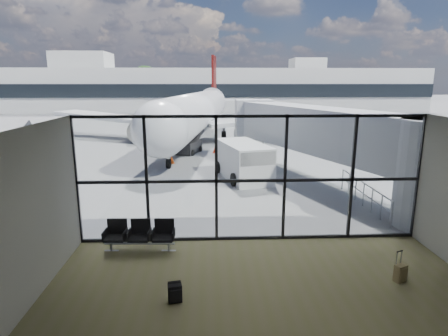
{
  "coord_description": "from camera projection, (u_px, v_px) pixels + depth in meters",
  "views": [
    {
      "loc": [
        -1.49,
        -12.57,
        5.56
      ],
      "look_at": [
        -0.8,
        3.0,
        1.97
      ],
      "focal_mm": 30.0,
      "sensor_mm": 36.0,
      "label": 1
    }
  ],
  "objects": [
    {
      "name": "service_van",
      "position": [
        244.0,
        161.0,
        21.84
      ],
      "size": [
        3.23,
        5.18,
        2.09
      ],
      "rotation": [
        0.0,
        0.0,
        0.25
      ],
      "color": "silver",
      "rests_on": "ground"
    },
    {
      "name": "tree_3",
      "position": [
        90.0,
        86.0,
        81.44
      ],
      "size": [
        4.95,
        4.95,
        7.12
      ],
      "color": "#382619",
      "rests_on": "ground"
    },
    {
      "name": "tree_1",
      "position": [
        34.0,
        83.0,
        80.78
      ],
      "size": [
        5.61,
        5.61,
        8.07
      ],
      "color": "#382619",
      "rests_on": "ground"
    },
    {
      "name": "belt_loader",
      "position": [
        189.0,
        146.0,
        29.88
      ],
      "size": [
        2.32,
        3.86,
        1.69
      ],
      "rotation": [
        0.0,
        0.0,
        -0.32
      ],
      "color": "black",
      "rests_on": "ground"
    },
    {
      "name": "apron_railing",
      "position": [
        364.0,
        191.0,
        17.04
      ],
      "size": [
        0.06,
        5.46,
        1.11
      ],
      "color": "gray",
      "rests_on": "ground"
    },
    {
      "name": "airliner",
      "position": [
        198.0,
        111.0,
        37.13
      ],
      "size": [
        30.13,
        35.05,
        9.05
      ],
      "rotation": [
        0.0,
        0.0,
        -0.12
      ],
      "color": "silver",
      "rests_on": "ground"
    },
    {
      "name": "jet_bridge",
      "position": [
        327.0,
        136.0,
        20.03
      ],
      "size": [
        8.0,
        16.5,
        4.33
      ],
      "color": "#ACADB1",
      "rests_on": "ground"
    },
    {
      "name": "mobile_stairs",
      "position": [
        26.0,
        159.0,
        24.92
      ],
      "size": [
        2.34,
        3.61,
        2.35
      ],
      "rotation": [
        0.0,
        0.0,
        -0.24
      ],
      "color": "gold",
      "rests_on": "ground"
    },
    {
      "name": "tree_0",
      "position": [
        6.0,
        86.0,
        80.66
      ],
      "size": [
        4.95,
        4.95,
        7.12
      ],
      "color": "#382619",
      "rests_on": "ground"
    },
    {
      "name": "lounge_shell",
      "position": [
        275.0,
        217.0,
        8.28
      ],
      "size": [
        12.02,
        8.01,
        4.51
      ],
      "color": "brown",
      "rests_on": "ground"
    },
    {
      "name": "tree_5",
      "position": [
        145.0,
        80.0,
        81.67
      ],
      "size": [
        6.27,
        6.27,
        9.03
      ],
      "color": "#382619",
      "rests_on": "ground"
    },
    {
      "name": "seating_row",
      "position": [
        140.0,
        233.0,
        12.61
      ],
      "size": [
        2.36,
        0.75,
        1.04
      ],
      "rotation": [
        0.0,
        0.0,
        -0.04
      ],
      "color": "gray",
      "rests_on": "ground"
    },
    {
      "name": "suitcase",
      "position": [
        401.0,
        273.0,
        10.6
      ],
      "size": [
        0.39,
        0.34,
        0.91
      ],
      "rotation": [
        0.0,
        0.0,
        0.43
      ],
      "color": "brown",
      "rests_on": "ground"
    },
    {
      "name": "backpack",
      "position": [
        175.0,
        293.0,
        9.64
      ],
      "size": [
        0.39,
        0.37,
        0.53
      ],
      "rotation": [
        0.0,
        0.0,
        0.18
      ],
      "color": "black",
      "rests_on": "ground"
    },
    {
      "name": "tree_2",
      "position": [
        61.0,
        80.0,
        80.9
      ],
      "size": [
        6.27,
        6.27,
        9.03
      ],
      "color": "#382619",
      "rests_on": "ground"
    },
    {
      "name": "glass_curtain_wall",
      "position": [
        251.0,
        179.0,
        13.05
      ],
      "size": [
        12.1,
        0.12,
        4.5
      ],
      "color": "white",
      "rests_on": "ground"
    },
    {
      "name": "far_terminal",
      "position": [
        212.0,
        89.0,
        72.91
      ],
      "size": [
        80.0,
        12.2,
        11.0
      ],
      "color": "beige",
      "rests_on": "ground"
    },
    {
      "name": "traffic_cone_c",
      "position": [
        215.0,
        150.0,
        30.0
      ],
      "size": [
        0.38,
        0.38,
        0.55
      ],
      "color": "#FF380D",
      "rests_on": "ground"
    },
    {
      "name": "tree_4",
      "position": [
        118.0,
        83.0,
        81.56
      ],
      "size": [
        5.61,
        5.61,
        8.07
      ],
      "color": "#382619",
      "rests_on": "ground"
    },
    {
      "name": "ground",
      "position": [
        218.0,
        122.0,
        52.49
      ],
      "size": [
        220.0,
        220.0,
        0.0
      ],
      "primitive_type": "plane",
      "color": "slate",
      "rests_on": "ground"
    },
    {
      "name": "traffic_cone_b",
      "position": [
        250.0,
        163.0,
        24.92
      ],
      "size": [
        0.42,
        0.42,
        0.61
      ],
      "color": "red",
      "rests_on": "ground"
    },
    {
      "name": "traffic_cone_a",
      "position": [
        172.0,
        160.0,
        26.1
      ],
      "size": [
        0.37,
        0.37,
        0.53
      ],
      "color": "#CE430A",
      "rests_on": "ground"
    }
  ]
}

